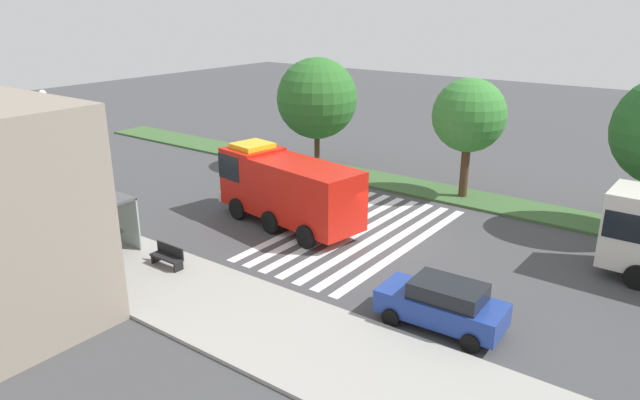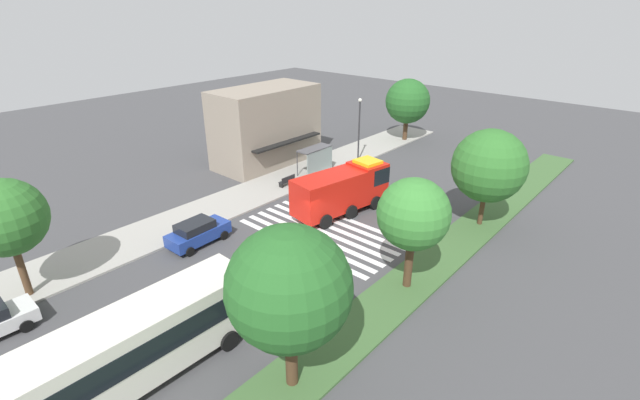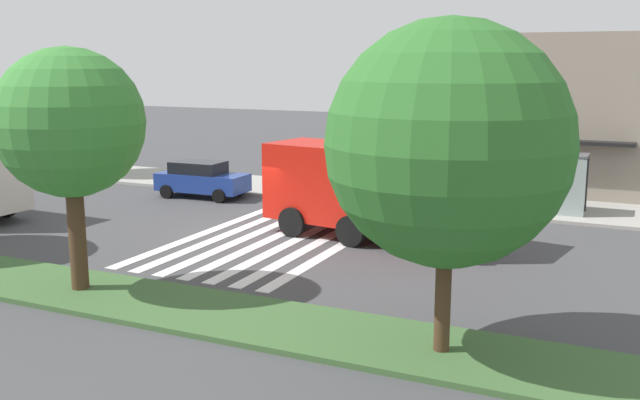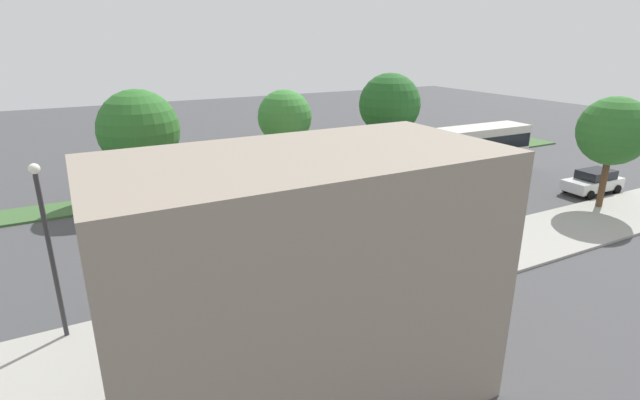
{
  "view_description": "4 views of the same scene",
  "coord_description": "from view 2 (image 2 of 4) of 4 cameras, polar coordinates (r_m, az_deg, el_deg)",
  "views": [
    {
      "loc": [
        -12.66,
        21.85,
        10.61
      ],
      "look_at": [
        3.43,
        0.12,
        1.32
      ],
      "focal_mm": 32.63,
      "sensor_mm": 36.0,
      "label": 1
    },
    {
      "loc": [
        -19.97,
        -18.33,
        15.32
      ],
      "look_at": [
        2.86,
        1.69,
        1.48
      ],
      "focal_mm": 24.83,
      "sensor_mm": 36.0,
      "label": 2
    },
    {
      "loc": [
        13.54,
        -22.58,
        6.38
      ],
      "look_at": [
        2.35,
        1.5,
        1.19
      ],
      "focal_mm": 40.27,
      "sensor_mm": 36.0,
      "label": 3
    },
    {
      "loc": [
        13.92,
        24.6,
        10.37
      ],
      "look_at": [
        1.19,
        0.81,
        1.18
      ],
      "focal_mm": 26.99,
      "sensor_mm": 36.0,
      "label": 4
    }
  ],
  "objects": [
    {
      "name": "bench_near_shelter",
      "position": [
        39.44,
        -4.24,
        2.51
      ],
      "size": [
        1.6,
        0.5,
        0.9
      ],
      "color": "black",
      "rests_on": "sidewalk"
    },
    {
      "name": "sidewalk",
      "position": [
        37.08,
        -11.41,
        -0.29
      ],
      "size": [
        60.0,
        4.81,
        0.14
      ],
      "primitive_type": "cube",
      "color": "#9E9B93",
      "rests_on": "ground_plane"
    },
    {
      "name": "sidewalk_tree_center",
      "position": [
        52.74,
        11.23,
        12.37
      ],
      "size": [
        5.04,
        5.04,
        7.04
      ],
      "color": "#47301E",
      "rests_on": "sidewalk"
    },
    {
      "name": "street_lamp",
      "position": [
        44.73,
        5.07,
        9.62
      ],
      "size": [
        0.36,
        0.36,
        6.4
      ],
      "color": "#2D2D30",
      "rests_on": "sidewalk"
    },
    {
      "name": "ground_plane",
      "position": [
        31.14,
        -1.13,
        -4.97
      ],
      "size": [
        120.0,
        120.0,
        0.0
      ],
      "primitive_type": "plane",
      "color": "#424244"
    },
    {
      "name": "sidewalk_tree_far_west",
      "position": [
        28.25,
        -35.53,
        -1.89
      ],
      "size": [
        4.15,
        4.15,
        6.9
      ],
      "color": "#513823",
      "rests_on": "sidewalk"
    },
    {
      "name": "fire_truck",
      "position": [
        34.25,
        3.15,
        1.57
      ],
      "size": [
        8.54,
        3.89,
        3.73
      ],
      "rotation": [
        0.0,
        0.0,
        -0.16
      ],
      "color": "red",
      "rests_on": "ground_plane"
    },
    {
      "name": "parked_car_mid",
      "position": [
        31.23,
        -15.49,
        -4.02
      ],
      "size": [
        4.36,
        2.15,
        1.7
      ],
      "rotation": [
        0.0,
        0.0,
        0.04
      ],
      "color": "navy",
      "rests_on": "ground_plane"
    },
    {
      "name": "crosswalk",
      "position": [
        31.97,
        0.41,
        -4.12
      ],
      "size": [
        5.85,
        11.77,
        0.01
      ],
      "color": "silver",
      "rests_on": "ground_plane"
    },
    {
      "name": "median_strip",
      "position": [
        27.15,
        11.73,
        -10.26
      ],
      "size": [
        60.0,
        3.0,
        0.14
      ],
      "primitive_type": "cube",
      "color": "#3D6033",
      "rests_on": "ground_plane"
    },
    {
      "name": "median_tree_far_west",
      "position": [
        17.59,
        -4.02,
        -11.26
      ],
      "size": [
        5.08,
        5.08,
        7.48
      ],
      "color": "#47301E",
      "rests_on": "median_strip"
    },
    {
      "name": "transit_bus",
      "position": [
        21.06,
        -22.81,
        -16.65
      ],
      "size": [
        10.86,
        2.99,
        3.57
      ],
      "rotation": [
        0.0,
        0.0,
        3.12
      ],
      "color": "silver",
      "rests_on": "ground_plane"
    },
    {
      "name": "median_tree_west",
      "position": [
        24.38,
        11.96,
        -1.85
      ],
      "size": [
        4.01,
        4.01,
        6.61
      ],
      "color": "#47301E",
      "rests_on": "median_strip"
    },
    {
      "name": "bus_stop_shelter",
      "position": [
        41.69,
        -0.37,
        5.71
      ],
      "size": [
        3.5,
        1.4,
        2.46
      ],
      "color": "#4C4C51",
      "rests_on": "sidewalk"
    },
    {
      "name": "median_tree_center",
      "position": [
        33.17,
        20.96,
        4.12
      ],
      "size": [
        5.18,
        5.18,
        7.13
      ],
      "color": "#47301E",
      "rests_on": "median_strip"
    },
    {
      "name": "storefront_building",
      "position": [
        44.72,
        -6.99,
        9.4
      ],
      "size": [
        10.57,
        6.08,
        7.6
      ],
      "color": "gray",
      "rests_on": "ground_plane"
    }
  ]
}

